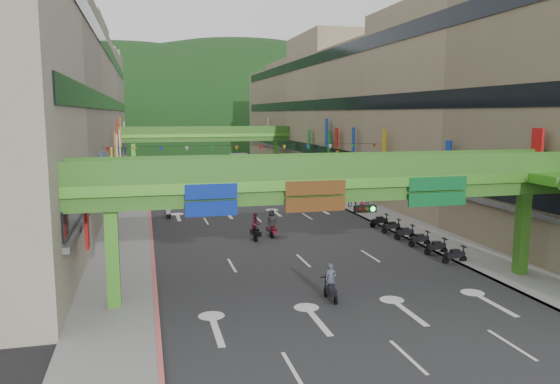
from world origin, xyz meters
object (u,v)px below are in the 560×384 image
at_px(scooter_rider_mid, 256,226).
at_px(car_yellow, 222,164).
at_px(overpass_near, 359,193).
at_px(scooter_rider_near, 331,284).
at_px(car_silver, 214,197).
at_px(pedestrian_red, 363,206).

height_order(scooter_rider_mid, car_yellow, scooter_rider_mid).
bearing_deg(car_yellow, overpass_near, -90.54).
bearing_deg(scooter_rider_near, car_yellow, 86.63).
xyz_separation_m(scooter_rider_mid, car_silver, (-0.89, 16.82, -0.32)).
relative_size(overpass_near, scooter_rider_near, 14.89).
xyz_separation_m(scooter_rider_near, pedestrian_red, (10.56, 21.38, -0.11)).
bearing_deg(scooter_rider_mid, scooter_rider_near, -85.74).
relative_size(scooter_rider_mid, pedestrian_red, 1.35).
distance_m(scooter_rider_near, pedestrian_red, 23.85).
distance_m(scooter_rider_near, car_silver, 30.40).
xyz_separation_m(overpass_near, scooter_rider_near, (-1.70, -0.72, -4.35)).
height_order(scooter_rider_mid, pedestrian_red, scooter_rider_mid).
relative_size(scooter_rider_near, car_silver, 0.43).
distance_m(scooter_rider_mid, pedestrian_red, 13.99).
bearing_deg(car_silver, pedestrian_red, -35.92).
height_order(overpass_near, car_silver, overpass_near).
height_order(scooter_rider_near, car_yellow, scooter_rider_near).
bearing_deg(pedestrian_red, overpass_near, -137.76).
xyz_separation_m(overpass_near, car_silver, (-3.60, 29.62, -4.49)).
distance_m(overpass_near, scooter_rider_mid, 13.73).
bearing_deg(scooter_rider_near, pedestrian_red, 63.71).
relative_size(overpass_near, pedestrian_red, 18.66).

